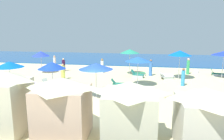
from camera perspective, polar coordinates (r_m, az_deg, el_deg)
The scene contains 32 objects.
ground_plane at distance 12.30m, azimuth -3.92°, elevation -11.02°, with size 60.00×60.00×0.00m, color beige.
ocean at distance 34.24m, azimuth 5.41°, elevation 3.11°, with size 60.00×14.49×0.12m, color #1A4F90.
cabana_1 at distance 10.60m, azimuth -27.87°, elevation -7.42°, with size 2.45×2.31×2.87m.
cabana_2 at distance 9.26m, azimuth -13.33°, elevation -9.81°, with size 2.51×2.34×2.63m.
cabana_3 at distance 8.52m, azimuth 4.80°, elevation -11.51°, with size 2.41×2.39×2.60m.
cabana_4 at distance 8.76m, azimuth 23.97°, elevation -12.14°, with size 2.30×2.34×2.49m.
umbrella_0 at distance 17.14m, azimuth 7.16°, elevation 2.98°, with size 2.12×2.12×2.47m.
lounge_chair_0_0 at distance 17.13m, azimuth 1.83°, elevation -3.80°, with size 1.34×0.66×0.67m.
umbrella_1 at distance 17.31m, azimuth -26.41°, elevation 1.38°, with size 2.11×2.11×2.31m.
umbrella_2 at distance 14.03m, azimuth -4.45°, elevation 1.02°, with size 2.32×2.32×2.41m.
lounge_chair_2_0 at distance 14.62m, azimuth -0.09°, elevation -6.35°, with size 1.41×1.07×0.72m.
lounge_chair_2_1 at distance 14.51m, azimuth 1.35°, elevation -6.41°, with size 1.49×1.14×0.72m.
umbrella_3 at distance 23.74m, azimuth -18.97°, elevation 4.24°, with size 1.88×1.88×2.39m.
umbrella_4 at distance 20.59m, azimuth 18.15°, elevation 4.46°, with size 2.16×2.16×2.75m.
lounge_chair_4_0 at distance 20.47m, azimuth 14.69°, elevation -1.73°, with size 1.46×1.17×0.63m.
lounge_chair_4_1 at distance 21.31m, azimuth 14.55°, elevation -1.29°, with size 1.41×0.65×0.64m.
umbrella_5 at distance 22.59m, azimuth 28.40°, elevation 4.07°, with size 2.23×2.23×2.64m.
lounge_chair_5_1 at distance 24.02m, azimuth 27.03°, elevation -0.85°, with size 1.58×0.77×0.70m.
umbrella_6 at distance 15.85m, azimuth -16.21°, elevation 1.25°, with size 2.02×2.02×2.33m.
lounge_chair_6_0 at distance 17.70m, azimuth -16.95°, elevation -3.76°, with size 1.33×0.93×0.71m.
lounge_chair_6_1 at distance 16.52m, azimuth -19.67°, elevation -5.00°, with size 1.56×1.20×0.68m.
umbrella_7 at distance 21.67m, azimuth 4.90°, elevation 5.17°, with size 2.03×2.03×2.69m.
lounge_chair_7_0 at distance 21.81m, azimuth 7.10°, elevation -0.80°, with size 1.56×0.87×0.61m.
lounge_chair_7_1 at distance 20.74m, azimuth 6.94°, elevation -1.24°, with size 1.34×0.78×0.73m.
beachgoer_0 at distance 22.80m, azimuth -2.71°, elevation 1.11°, with size 0.34×0.34×1.58m.
beachgoer_1 at distance 21.64m, azimuth 10.55°, elevation 0.50°, with size 0.36×0.36×1.69m.
beachgoer_2 at distance 20.22m, azimuth -13.33°, elevation -0.59°, with size 0.52×0.52×1.52m.
beachgoer_3 at distance 23.45m, azimuth 20.15°, elevation 0.89°, with size 0.36×0.36×1.71m.
beachgoer_4 at distance 18.34m, azimuth 18.93°, elevation -1.96°, with size 0.42×0.42×1.52m.
beachgoer_6 at distance 24.40m, azimuth -13.16°, elevation 1.29°, with size 0.50×0.50×1.49m.
beachgoer_7 at distance 25.38m, azimuth -15.46°, elevation 1.86°, with size 0.38×0.38×1.71m.
cooler_box_0 at distance 24.52m, azimuth 22.18°, elevation -0.42°, with size 0.46×0.34×0.32m, color white.
Camera 1 is at (2.84, -11.07, 4.54)m, focal length 33.29 mm.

